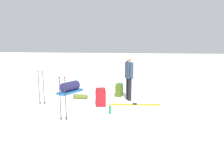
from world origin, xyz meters
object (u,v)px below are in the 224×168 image
Objects in this scene: backpack_bright at (101,97)px; gear_sled at (70,88)px; skier_standing at (129,75)px; ski_poles_planted_far at (41,86)px; sleeping_mat_rolled at (80,97)px; backpack_large_dark at (119,90)px; thermos_bottle at (110,110)px; ski_pair_near at (135,105)px; ski_poles_planted_near at (63,96)px.

gear_sled is (1.79, -1.84, -0.09)m from backpack_bright.
gear_sled is at bearing -17.21° from skier_standing.
ski_poles_planted_far is 2.21× the size of sleeping_mat_rolled.
backpack_large_dark is 1.60m from sleeping_mat_rolled.
thermos_bottle is at bearing 130.92° from gear_sled.
backpack_bright is at bearing -58.51° from thermos_bottle.
gear_sled is 2.41× the size of sleeping_mat_rolled.
backpack_bright is at bearing 49.16° from skier_standing.
ski_pair_near is 1.25m from backpack_bright.
sleeping_mat_rolled is (1.89, 0.15, -0.86)m from skier_standing.
thermos_bottle is at bearing 58.45° from ski_pair_near.
ski_poles_planted_far is 2.03m from gear_sled.
gear_sled reaches higher than thermos_bottle.
gear_sled reaches higher than sleeping_mat_rolled.
ski_pair_near is at bearing -134.74° from ski_poles_planted_near.
thermos_bottle is (-1.48, 1.62, 0.04)m from sleeping_mat_rolled.
skier_standing is 1.18m from ski_pair_near.
thermos_bottle is (-0.47, 0.76, -0.19)m from backpack_bright.
ski_poles_planted_near is 2.27× the size of sleeping_mat_rolled.
ski_poles_planted_far is 4.67× the size of thermos_bottle.
skier_standing is 1.36× the size of ski_poles_planted_near.
gear_sled is (2.94, -1.48, 0.21)m from ski_pair_near.
ski_poles_planted_near is at bearing 96.59° from sleeping_mat_rolled.
sleeping_mat_rolled is 2.12× the size of thermos_bottle.
ski_pair_near is at bearing 121.63° from backpack_large_dark.
gear_sled is at bearing -26.64° from ski_pair_near.
sleeping_mat_rolled is (-1.11, -0.97, -0.59)m from ski_poles_planted_far.
backpack_large_dark is at bearing -105.91° from backpack_bright.
skier_standing is 0.97m from backpack_large_dark.
ski_poles_planted_near reaches higher than ski_poles_planted_far.
ski_pair_near is 2.82× the size of backpack_bright.
backpack_large_dark is at bearing 172.11° from gear_sled.
ski_poles_planted_near is (0.73, 1.54, 0.38)m from backpack_bright.
backpack_large_dark is 3.32m from ski_poles_planted_near.
ski_pair_near is at bearing 167.06° from sleeping_mat_rolled.
gear_sled is at bearing -7.89° from backpack_large_dark.
thermos_bottle is (0.41, 1.78, -0.82)m from skier_standing.
backpack_bright is (0.88, 1.01, -0.64)m from skier_standing.
gear_sled is at bearing -99.74° from ski_poles_planted_far.
backpack_bright reaches higher than backpack_large_dark.
thermos_bottle reaches higher than ski_pair_near.
backpack_bright is 2.16m from ski_poles_planted_far.
ski_poles_planted_near is at bearing 45.26° from ski_pair_near.
ski_pair_near is 1.37× the size of gear_sled.
skier_standing reaches higher than gear_sled.
ski_poles_planted_near is at bearing 57.82° from skier_standing.
ski_poles_planted_far is 1.59m from sleeping_mat_rolled.
ski_poles_planted_far is at bearing 2.92° from backpack_bright.
ski_pair_near is (-0.28, 0.65, -0.94)m from skier_standing.
ski_pair_near is 1.32m from thermos_bottle.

